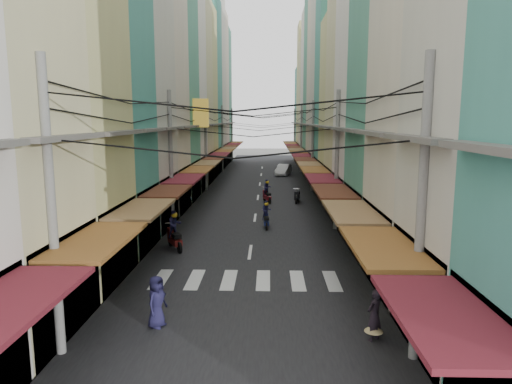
% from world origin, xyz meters
% --- Properties ---
extents(ground, '(160.00, 160.00, 0.00)m').
position_xyz_m(ground, '(0.00, 0.00, 0.00)').
color(ground, slate).
rests_on(ground, ground).
extents(road, '(10.00, 80.00, 0.02)m').
position_xyz_m(road, '(0.00, 20.00, 0.01)').
color(road, black).
rests_on(road, ground).
extents(sidewalk_left, '(3.00, 80.00, 0.06)m').
position_xyz_m(sidewalk_left, '(-6.50, 20.00, 0.03)').
color(sidewalk_left, slate).
rests_on(sidewalk_left, ground).
extents(sidewalk_right, '(3.00, 80.00, 0.06)m').
position_xyz_m(sidewalk_right, '(6.50, 20.00, 0.03)').
color(sidewalk_right, slate).
rests_on(sidewalk_right, ground).
extents(crosswalk, '(7.55, 2.40, 0.01)m').
position_xyz_m(crosswalk, '(-0.00, -6.00, 0.03)').
color(crosswalk, silver).
rests_on(crosswalk, ground).
extents(building_row_left, '(7.80, 67.67, 23.70)m').
position_xyz_m(building_row_left, '(-7.92, 16.56, 9.78)').
color(building_row_left, silver).
rests_on(building_row_left, ground).
extents(building_row_right, '(7.80, 68.98, 22.59)m').
position_xyz_m(building_row_right, '(7.92, 16.45, 9.41)').
color(building_row_right, teal).
rests_on(building_row_right, ground).
extents(utility_poles, '(10.20, 66.13, 8.20)m').
position_xyz_m(utility_poles, '(0.00, 15.01, 6.59)').
color(utility_poles, gray).
rests_on(utility_poles, ground).
extents(white_car, '(4.82, 2.77, 1.60)m').
position_xyz_m(white_car, '(2.63, 29.65, 0.00)').
color(white_car, silver).
rests_on(white_car, ground).
extents(bicycle, '(1.80, 0.74, 1.22)m').
position_xyz_m(bicycle, '(7.50, -3.00, 0.00)').
color(bicycle, black).
rests_on(bicycle, ground).
extents(moving_scooters, '(7.43, 15.41, 2.00)m').
position_xyz_m(moving_scooters, '(-0.50, 5.15, 0.56)').
color(moving_scooters, black).
rests_on(moving_scooters, ground).
extents(parked_scooters, '(13.12, 14.02, 0.98)m').
position_xyz_m(parked_scooters, '(4.50, -4.09, 0.47)').
color(parked_scooters, black).
rests_on(parked_scooters, ground).
extents(pedestrians, '(12.31, 23.73, 2.19)m').
position_xyz_m(pedestrians, '(-4.20, 2.35, 1.03)').
color(pedestrians, black).
rests_on(pedestrians, ground).
extents(market_umbrella, '(2.21, 2.21, 2.33)m').
position_xyz_m(market_umbrella, '(7.03, -2.72, 2.05)').
color(market_umbrella, '#B2B2B7').
rests_on(market_umbrella, ground).
extents(traffic_sign, '(0.10, 0.61, 2.78)m').
position_xyz_m(traffic_sign, '(5.83, 0.27, 2.01)').
color(traffic_sign, gray).
rests_on(traffic_sign, ground).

